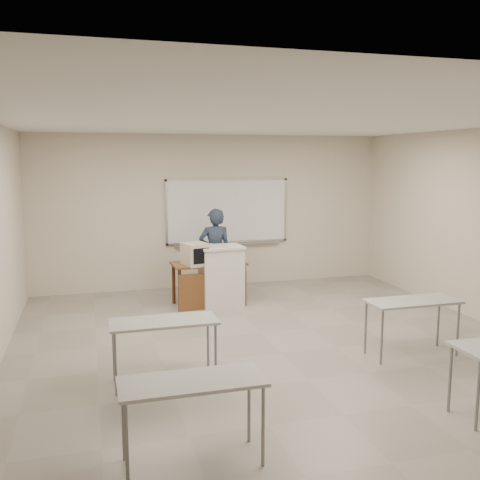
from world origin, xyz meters
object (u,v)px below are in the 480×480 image
object	(u,v)px
instructor_desk	(210,277)
presenter	(215,253)
mouse	(238,259)
keyboard	(214,247)
podium	(221,276)
crt_monitor	(196,254)
whiteboard	(228,212)
laptop	(201,258)

from	to	relation	value
instructor_desk	presenter	xyz separation A→B (m)	(0.24, 0.63, 0.30)
mouse	keyboard	world-z (taller)	keyboard
podium	keyboard	world-z (taller)	keyboard
mouse	presenter	xyz separation A→B (m)	(-0.31, 0.47, 0.05)
crt_monitor	presenter	size ratio (longest dim) A/B	0.28
podium	mouse	distance (m)	0.45
podium	mouse	world-z (taller)	podium
keyboard	podium	bearing A→B (deg)	37.14
whiteboard	instructor_desk	size ratio (longest dim) A/B	1.98
mouse	keyboard	distance (m)	0.64
laptop	keyboard	distance (m)	0.48
podium	keyboard	distance (m)	0.57
mouse	whiteboard	bearing A→B (deg)	93.52
presenter	instructor_desk	bearing A→B (deg)	71.56
whiteboard	keyboard	distance (m)	1.77
whiteboard	crt_monitor	xyz separation A→B (m)	(-0.95, -1.49, -0.55)
podium	laptop	bearing A→B (deg)	135.97
instructor_desk	keyboard	distance (m)	0.56
whiteboard	crt_monitor	size ratio (longest dim) A/B	5.50
whiteboard	keyboard	xyz separation A→B (m)	(-0.65, -1.59, -0.42)
laptop	keyboard	bearing A→B (deg)	-45.72
instructor_desk	crt_monitor	world-z (taller)	crt_monitor
instructor_desk	laptop	world-z (taller)	laptop
podium	laptop	world-z (taller)	podium
laptop	presenter	xyz separation A→B (m)	(0.34, 0.37, 0.01)
crt_monitor	keyboard	world-z (taller)	crt_monitor
whiteboard	mouse	size ratio (longest dim) A/B	25.66
instructor_desk	keyboard	xyz separation A→B (m)	(0.05, -0.11, 0.54)
whiteboard	mouse	distance (m)	1.51
crt_monitor	laptop	bearing A→B (deg)	46.48
podium	presenter	world-z (taller)	presenter
laptop	presenter	size ratio (longest dim) A/B	0.21
presenter	laptop	bearing A→B (deg)	49.57
whiteboard	keyboard	world-z (taller)	whiteboard
instructor_desk	keyboard	size ratio (longest dim) A/B	2.61
whiteboard	presenter	xyz separation A→B (m)	(-0.46, -0.85, -0.66)
mouse	presenter	distance (m)	0.57
whiteboard	laptop	xyz separation A→B (m)	(-0.80, -1.21, -0.67)
mouse	laptop	bearing A→B (deg)	-179.35
whiteboard	presenter	size ratio (longest dim) A/B	1.51
whiteboard	podium	world-z (taller)	whiteboard
mouse	podium	bearing A→B (deg)	-146.79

